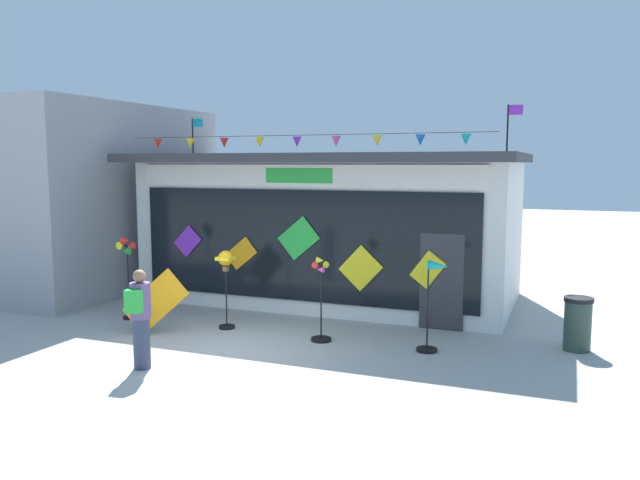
% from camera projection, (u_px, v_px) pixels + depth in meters
% --- Properties ---
extents(ground_plane, '(80.00, 80.00, 0.00)m').
position_uv_depth(ground_plane, '(226.00, 351.00, 11.53)').
color(ground_plane, '#ADAAA5').
extents(kite_shop_building, '(9.25, 5.14, 4.74)m').
position_uv_depth(kite_shop_building, '(334.00, 226.00, 16.02)').
color(kite_shop_building, silver).
rests_on(kite_shop_building, ground_plane).
extents(wind_spinner_far_left, '(0.40, 0.29, 1.84)m').
position_uv_depth(wind_spinner_far_left, '(127.00, 262.00, 13.77)').
color(wind_spinner_far_left, black).
rests_on(wind_spinner_far_left, ground_plane).
extents(wind_spinner_left, '(0.33, 0.33, 1.64)m').
position_uv_depth(wind_spinner_left, '(226.00, 269.00, 12.99)').
color(wind_spinner_left, black).
rests_on(wind_spinner_left, ground_plane).
extents(wind_spinner_center_left, '(0.40, 0.40, 1.65)m').
position_uv_depth(wind_spinner_center_left, '(321.00, 303.00, 12.11)').
color(wind_spinner_center_left, black).
rests_on(wind_spinner_center_left, ground_plane).
extents(wind_spinner_center_right, '(0.59, 0.38, 1.69)m').
position_uv_depth(wind_spinner_center_right, '(433.00, 301.00, 11.39)').
color(wind_spinner_center_right, black).
rests_on(wind_spinner_center_right, ground_plane).
extents(person_near_camera, '(0.34, 0.46, 1.68)m').
position_uv_depth(person_near_camera, '(140.00, 317.00, 10.46)').
color(person_near_camera, '#333D56').
rests_on(person_near_camera, ground_plane).
extents(trash_bin, '(0.52, 0.52, 0.99)m').
position_uv_depth(trash_bin, '(578.00, 324.00, 11.54)').
color(trash_bin, '#2D4238').
rests_on(trash_bin, ground_plane).
extents(display_kite_on_ground, '(1.33, 0.44, 1.33)m').
position_uv_depth(display_kite_on_ground, '(156.00, 302.00, 12.63)').
color(display_kite_on_ground, orange).
rests_on(display_kite_on_ground, ground_plane).
extents(neighbour_building, '(7.61, 6.98, 4.98)m').
position_uv_depth(neighbour_building, '(41.00, 196.00, 18.36)').
color(neighbour_building, '#99999E').
rests_on(neighbour_building, ground_plane).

